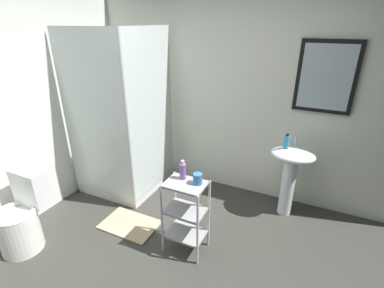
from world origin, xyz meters
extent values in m
cube|color=white|center=(0.00, 1.85, 1.25)|extent=(4.20, 0.10, 2.50)
cube|color=black|center=(0.91, 1.78, 1.53)|extent=(0.56, 0.03, 0.72)
cube|color=silver|center=(0.91, 1.76, 1.53)|extent=(0.48, 0.01, 0.64)
cube|color=white|center=(-1.31, 1.28, 0.05)|extent=(0.90, 0.90, 0.10)
cube|color=silver|center=(-1.31, 0.83, 1.05)|extent=(0.90, 0.02, 1.90)
cube|color=silver|center=(-0.86, 1.28, 1.05)|extent=(0.02, 0.90, 1.90)
cylinder|color=silver|center=(-0.86, 0.83, 1.05)|extent=(0.04, 0.04, 1.90)
cylinder|color=silver|center=(-1.31, 1.28, 0.10)|extent=(0.08, 0.08, 0.00)
cylinder|color=white|center=(0.73, 1.52, 0.34)|extent=(0.15, 0.15, 0.68)
ellipsoid|color=white|center=(0.73, 1.52, 0.75)|extent=(0.46, 0.37, 0.13)
cylinder|color=silver|center=(0.73, 1.64, 0.86)|extent=(0.03, 0.03, 0.10)
cylinder|color=white|center=(-1.48, -0.15, 0.20)|extent=(0.37, 0.37, 0.40)
torus|color=white|center=(-1.48, -0.15, 0.42)|extent=(0.37, 0.37, 0.04)
cube|color=white|center=(-1.48, 0.06, 0.58)|extent=(0.35, 0.17, 0.36)
cylinder|color=silver|center=(-0.23, 0.40, 0.37)|extent=(0.02, 0.02, 0.74)
cylinder|color=silver|center=(0.13, 0.40, 0.37)|extent=(0.02, 0.02, 0.74)
cylinder|color=silver|center=(-0.23, 0.66, 0.37)|extent=(0.02, 0.02, 0.74)
cylinder|color=silver|center=(0.13, 0.66, 0.37)|extent=(0.02, 0.02, 0.74)
cube|color=#99999E|center=(-0.05, 0.53, 0.18)|extent=(0.36, 0.26, 0.02)
cube|color=#99999E|center=(-0.05, 0.53, 0.45)|extent=(0.36, 0.26, 0.02)
cube|color=#99999E|center=(-0.05, 0.53, 0.73)|extent=(0.36, 0.26, 0.02)
cylinder|color=#389ED1|center=(0.65, 1.52, 0.88)|extent=(0.06, 0.06, 0.13)
cylinder|color=black|center=(0.65, 1.52, 0.96)|extent=(0.03, 0.03, 0.03)
cylinder|color=#8754A6|center=(-0.10, 0.59, 0.81)|extent=(0.06, 0.06, 0.15)
cylinder|color=silver|center=(-0.10, 0.59, 0.91)|extent=(0.03, 0.03, 0.03)
cylinder|color=#3870B2|center=(0.05, 0.57, 0.79)|extent=(0.08, 0.08, 0.10)
cube|color=tan|center=(-0.75, 0.56, 0.01)|extent=(0.60, 0.40, 0.02)
camera|label=1|loc=(0.90, -1.33, 2.04)|focal=26.07mm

